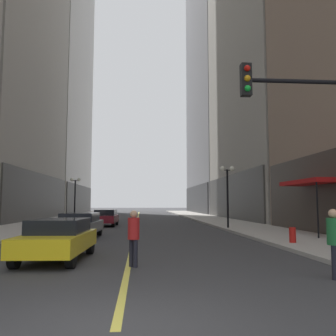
{
  "coord_description": "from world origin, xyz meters",
  "views": [
    {
      "loc": [
        0.35,
        -5.35,
        1.84
      ],
      "look_at": [
        3.13,
        31.16,
        5.45
      ],
      "focal_mm": 38.12,
      "sensor_mm": 36.0,
      "label": 1
    }
  ],
  "objects": [
    {
      "name": "street_lamp_left_far",
      "position": [
        -6.4,
        31.94,
        3.26
      ],
      "size": [
        1.06,
        0.36,
        4.43
      ],
      "color": "black",
      "rests_on": "ground"
    },
    {
      "name": "car_grey",
      "position": [
        -2.89,
        14.04,
        0.72
      ],
      "size": [
        2.13,
        4.41,
        1.32
      ],
      "color": "slate",
      "rests_on": "ground"
    },
    {
      "name": "ground_plane",
      "position": [
        0.0,
        35.0,
        0.0
      ],
      "size": [
        200.0,
        200.0,
        0.0
      ],
      "primitive_type": "plane",
      "color": "#38383A"
    },
    {
      "name": "car_maroon",
      "position": [
        -2.47,
        23.93,
        0.72
      ],
      "size": [
        1.92,
        4.15,
        1.32
      ],
      "color": "maroon",
      "rests_on": "ground"
    },
    {
      "name": "lane_centre_stripe",
      "position": [
        0.0,
        35.0,
        0.0
      ],
      "size": [
        0.16,
        70.0,
        0.01
      ],
      "primitive_type": "cube",
      "color": "#E5D64C",
      "rests_on": "ground"
    },
    {
      "name": "fire_hydrant_right",
      "position": [
        6.9,
        9.77,
        0.4
      ],
      "size": [
        0.28,
        0.28,
        0.8
      ],
      "primitive_type": "cylinder",
      "color": "red",
      "rests_on": "ground"
    },
    {
      "name": "pedestrian_in_green_parka",
      "position": [
        5.09,
        3.16,
        0.99
      ],
      "size": [
        0.48,
        0.48,
        1.7
      ],
      "color": "black",
      "rests_on": "ground"
    },
    {
      "name": "storefront_awning_right",
      "position": [
        9.69,
        13.74,
        2.98
      ],
      "size": [
        1.6,
        4.62,
        3.12
      ],
      "color": "#B21414",
      "rests_on": "ground"
    },
    {
      "name": "car_yellow",
      "position": [
        -2.33,
        6.64,
        0.72
      ],
      "size": [
        2.0,
        4.22,
        1.32
      ],
      "color": "yellow",
      "rests_on": "ground"
    },
    {
      "name": "sidewalk_left",
      "position": [
        -8.25,
        35.0,
        0.07
      ],
      "size": [
        4.5,
        78.0,
        0.15
      ],
      "primitive_type": "cube",
      "color": "#ADA8A0",
      "rests_on": "ground"
    },
    {
      "name": "pedestrian_in_red_jacket",
      "position": [
        0.15,
        5.22,
        0.94
      ],
      "size": [
        0.48,
        0.48,
        1.63
      ],
      "color": "black",
      "rests_on": "ground"
    },
    {
      "name": "street_lamp_right_mid",
      "position": [
        6.4,
        19.2,
        3.26
      ],
      "size": [
        1.06,
        0.36,
        4.43
      ],
      "color": "black",
      "rests_on": "ground"
    },
    {
      "name": "sidewalk_right",
      "position": [
        8.25,
        35.0,
        0.07
      ],
      "size": [
        4.5,
        78.0,
        0.15
      ],
      "primitive_type": "cube",
      "color": "#ADA8A0",
      "rests_on": "ground"
    },
    {
      "name": "building_right_far",
      "position": [
        17.83,
        60.0,
        35.67
      ],
      "size": [
        14.85,
        26.0,
        71.48
      ],
      "color": "gray",
      "rests_on": "ground"
    },
    {
      "name": "traffic_light_near_right",
      "position": [
        5.35,
        3.92,
        3.74
      ],
      "size": [
        3.43,
        0.34,
        5.65
      ],
      "color": "black",
      "rests_on": "ground"
    }
  ]
}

